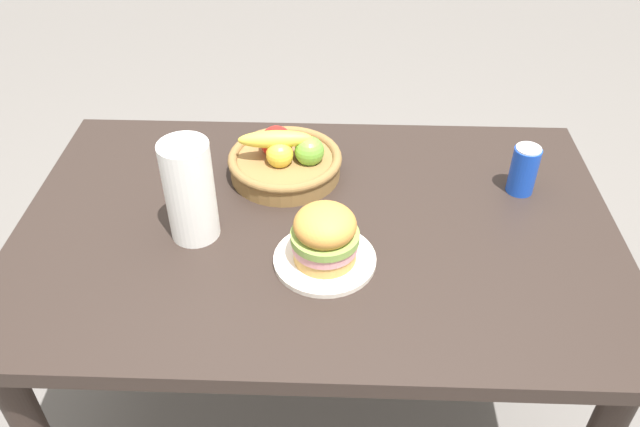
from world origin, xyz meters
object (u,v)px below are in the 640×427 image
Objects in this scene: plate at (325,259)px; sandwich at (325,235)px; fruit_basket at (285,160)px; soda_can at (524,170)px; paper_towel_roll at (190,191)px.

plate is 1.52× the size of sandwich.
fruit_basket is at bearing 108.74° from sandwich.
plate is 0.77× the size of fruit_basket.
soda_can is 0.80m from paper_towel_roll.
paper_towel_roll is (-0.77, -0.19, 0.06)m from soda_can.
fruit_basket is 1.21× the size of paper_towel_roll.
paper_towel_roll is at bearing -166.20° from soda_can.
fruit_basket is at bearing 175.15° from soda_can.
plate is 0.55m from soda_can.
sandwich is 0.51× the size of fruit_basket.
plate is 0.07m from sandwich.
sandwich is 0.35m from fruit_basket.
sandwich is at bearing -16.02° from paper_towel_roll.
sandwich reaches higher than soda_can.
plate is at bearing -71.26° from fruit_basket.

